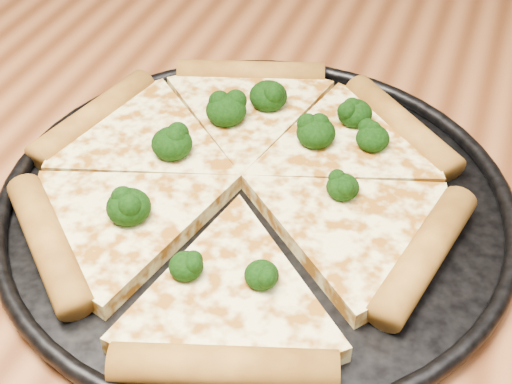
% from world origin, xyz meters
% --- Properties ---
extents(dining_table, '(1.20, 0.90, 0.75)m').
position_xyz_m(dining_table, '(0.00, 0.00, 0.66)').
color(dining_table, brown).
rests_on(dining_table, ground).
extents(pizza_pan, '(0.39, 0.39, 0.02)m').
position_xyz_m(pizza_pan, '(0.02, -0.03, 0.76)').
color(pizza_pan, black).
rests_on(pizza_pan, dining_table).
extents(pizza, '(0.35, 0.38, 0.03)m').
position_xyz_m(pizza, '(0.01, -0.03, 0.77)').
color(pizza, '#FFF19C').
rests_on(pizza, pizza_pan).
extents(broccoli_florets, '(0.18, 0.23, 0.03)m').
position_xyz_m(broccoli_florets, '(0.01, 0.00, 0.78)').
color(broccoli_florets, black).
rests_on(broccoli_florets, pizza).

